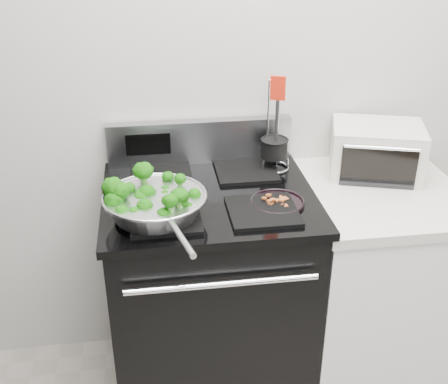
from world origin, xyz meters
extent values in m
cube|color=beige|center=(0.00, 1.75, 1.35)|extent=(4.00, 0.02, 2.70)
cube|color=black|center=(-0.30, 1.41, 0.46)|extent=(0.76, 0.66, 0.92)
cube|color=black|center=(-0.30, 1.41, 0.94)|extent=(0.79, 0.69, 0.03)
cube|color=#99999E|center=(-0.30, 1.72, 1.04)|extent=(0.76, 0.05, 0.18)
cube|color=black|center=(-0.47, 1.24, 0.96)|extent=(0.24, 0.24, 0.01)
cube|color=black|center=(-0.13, 1.24, 0.96)|extent=(0.24, 0.24, 0.01)
cube|color=black|center=(-0.47, 1.58, 0.96)|extent=(0.24, 0.24, 0.01)
cube|color=black|center=(-0.13, 1.58, 0.96)|extent=(0.24, 0.24, 0.01)
cube|color=white|center=(0.39, 1.41, 0.44)|extent=(0.60, 0.66, 0.88)
cube|color=beige|center=(0.39, 1.41, 0.90)|extent=(0.62, 0.68, 0.04)
torus|color=silver|center=(-0.50, 1.26, 1.03)|extent=(0.36, 0.36, 0.01)
cylinder|color=silver|center=(-0.43, 0.99, 1.03)|extent=(0.07, 0.21, 0.02)
cylinder|color=black|center=(-0.06, 1.30, 0.95)|extent=(0.20, 0.20, 0.01)
cylinder|color=black|center=(-0.01, 1.60, 1.04)|extent=(0.11, 0.11, 0.07)
cylinder|color=black|center=(-0.01, 1.60, 1.13)|extent=(0.02, 0.02, 0.23)
cube|color=red|center=(-0.01, 1.60, 1.29)|extent=(0.06, 0.03, 0.10)
cube|color=beige|center=(0.41, 1.56, 1.02)|extent=(0.42, 0.36, 0.21)
cube|color=black|center=(0.41, 1.42, 1.01)|extent=(0.28, 0.09, 0.14)
camera|label=1|loc=(-0.51, -0.44, 1.91)|focal=45.00mm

